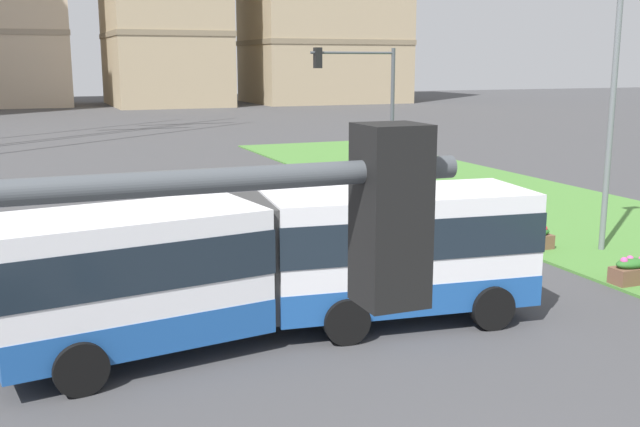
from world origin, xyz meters
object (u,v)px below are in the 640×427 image
(traffic_light_far_right, at_px, (367,99))
(streetlight_median, at_px, (614,77))
(articulated_bus, at_px, (281,262))
(flower_planter_3, at_px, (631,271))
(flower_planter_4, at_px, (535,238))

(traffic_light_far_right, bearing_deg, streetlight_median, -70.95)
(articulated_bus, distance_m, traffic_light_far_right, 15.73)
(streetlight_median, bearing_deg, flower_planter_3, -120.81)
(traffic_light_far_right, bearing_deg, flower_planter_4, -80.40)
(articulated_bus, height_order, flower_planter_3, articulated_bus)
(flower_planter_4, distance_m, streetlight_median, 5.40)
(flower_planter_3, xyz_separation_m, traffic_light_far_right, (-1.55, 13.16, 3.94))
(flower_planter_3, xyz_separation_m, flower_planter_4, (0.00, 4.02, 0.00))
(articulated_bus, distance_m, streetlight_median, 12.69)
(traffic_light_far_right, relative_size, streetlight_median, 0.65)
(articulated_bus, xyz_separation_m, flower_planter_4, (9.81, 3.97, -1.23))
(articulated_bus, height_order, flower_planter_4, articulated_bus)
(flower_planter_3, height_order, flower_planter_4, same)
(flower_planter_3, height_order, streetlight_median, streetlight_median)
(streetlight_median, bearing_deg, flower_planter_4, 156.17)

